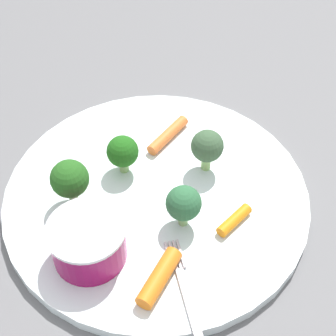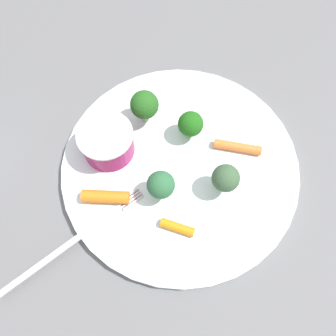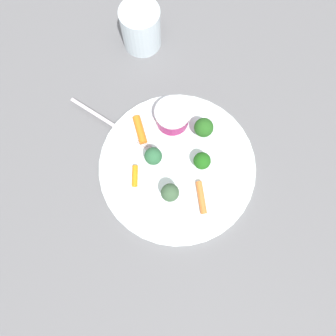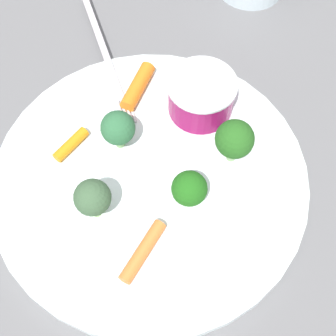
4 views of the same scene
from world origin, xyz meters
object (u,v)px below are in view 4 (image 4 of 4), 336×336
at_px(sauce_cup, 201,96).
at_px(broccoli_floret_1, 118,128).
at_px(broccoli_floret_3, 235,139).
at_px(carrot_stick_0, 138,87).
at_px(carrot_stick_2, 71,144).
at_px(fork, 106,56).
at_px(broccoli_floret_0, 93,198).
at_px(plate, 150,179).
at_px(broccoli_floret_2, 189,189).
at_px(carrot_stick_1, 143,251).

height_order(sauce_cup, broccoli_floret_1, broccoli_floret_1).
height_order(broccoli_floret_3, carrot_stick_0, broccoli_floret_3).
xyz_separation_m(carrot_stick_2, fork, (-0.01, 0.11, -0.00)).
bearing_deg(sauce_cup, broccoli_floret_0, -111.49).
bearing_deg(plate, sauce_cup, 76.08).
relative_size(broccoli_floret_0, broccoli_floret_2, 1.12).
bearing_deg(broccoli_floret_0, broccoli_floret_1, 94.58).
relative_size(broccoli_floret_0, fork, 0.30).
distance_m(carrot_stick_0, carrot_stick_2, 0.09).
xyz_separation_m(broccoli_floret_1, carrot_stick_1, (0.06, -0.09, -0.02)).
height_order(carrot_stick_2, fork, carrot_stick_2).
distance_m(plate, broccoli_floret_0, 0.07).
relative_size(plate, carrot_stick_0, 5.36).
bearing_deg(fork, broccoli_floret_3, -26.09).
xyz_separation_m(plate, broccoli_floret_0, (-0.03, -0.05, 0.03)).
distance_m(broccoli_floret_3, fork, 0.17).
bearing_deg(carrot_stick_0, carrot_stick_1, -68.39).
relative_size(plate, broccoli_floret_2, 6.98).
height_order(carrot_stick_0, fork, carrot_stick_0).
relative_size(carrot_stick_0, carrot_stick_1, 0.94).
bearing_deg(sauce_cup, fork, 164.45).
height_order(carrot_stick_1, carrot_stick_2, carrot_stick_1).
height_order(sauce_cup, broccoli_floret_2, broccoli_floret_2).
xyz_separation_m(broccoli_floret_3, carrot_stick_0, (-0.11, 0.04, -0.02)).
height_order(broccoli_floret_0, broccoli_floret_1, broccoli_floret_0).
xyz_separation_m(carrot_stick_0, carrot_stick_1, (0.06, -0.15, -0.00)).
bearing_deg(plate, broccoli_floret_1, 148.04).
bearing_deg(plate, carrot_stick_1, -74.73).
bearing_deg(broccoli_floret_2, carrot_stick_0, 130.06).
xyz_separation_m(sauce_cup, carrot_stick_0, (-0.06, 0.00, -0.01)).
relative_size(broccoli_floret_2, carrot_stick_0, 0.77).
relative_size(sauce_cup, carrot_stick_0, 1.22).
xyz_separation_m(broccoli_floret_0, carrot_stick_1, (0.05, -0.02, -0.02)).
bearing_deg(carrot_stick_1, broccoli_floret_2, 69.58).
relative_size(broccoli_floret_0, carrot_stick_0, 0.86).
distance_m(sauce_cup, carrot_stick_1, 0.16).
height_order(broccoli_floret_3, fork, broccoli_floret_3).
bearing_deg(broccoli_floret_0, fork, 109.38).
xyz_separation_m(sauce_cup, carrot_stick_1, (-0.00, -0.15, -0.01)).
relative_size(broccoli_floret_3, carrot_stick_1, 0.87).
distance_m(sauce_cup, carrot_stick_0, 0.06).
distance_m(broccoli_floret_0, broccoli_floret_2, 0.08).
xyz_separation_m(broccoli_floret_2, carrot_stick_1, (-0.02, -0.06, -0.02)).
relative_size(sauce_cup, carrot_stick_1, 1.14).
relative_size(carrot_stick_1, fork, 0.38).
height_order(plate, fork, fork).
bearing_deg(broccoli_floret_1, broccoli_floret_3, 10.51).
xyz_separation_m(broccoli_floret_1, broccoli_floret_2, (0.08, -0.04, -0.00)).
xyz_separation_m(broccoli_floret_2, fork, (-0.13, 0.13, -0.02)).
bearing_deg(broccoli_floret_2, plate, 162.44).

